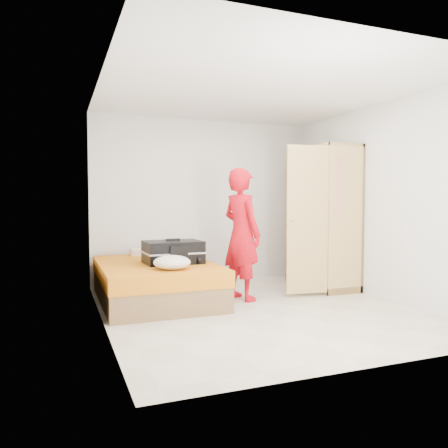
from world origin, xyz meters
name	(u,v)px	position (x,y,z in m)	size (l,w,h in m)	color
room	(258,201)	(0.00, 0.00, 1.30)	(4.00, 4.02, 2.60)	beige
bed	(156,281)	(-1.05, 0.90, 0.25)	(1.42, 2.02, 0.50)	olive
wardrobe	(321,221)	(1.45, 0.86, 1.00)	(1.17, 1.20, 2.10)	#E7BA70
person	(242,234)	(0.03, 0.56, 0.87)	(0.63, 0.41, 1.73)	red
suitcase	(173,252)	(-0.85, 0.77, 0.64)	(0.76, 0.58, 0.32)	black
round_cushion	(172,262)	(-0.99, 0.26, 0.58)	(0.44, 0.44, 0.17)	white
pillow	(148,252)	(-0.98, 1.75, 0.55)	(0.50, 0.26, 0.09)	white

